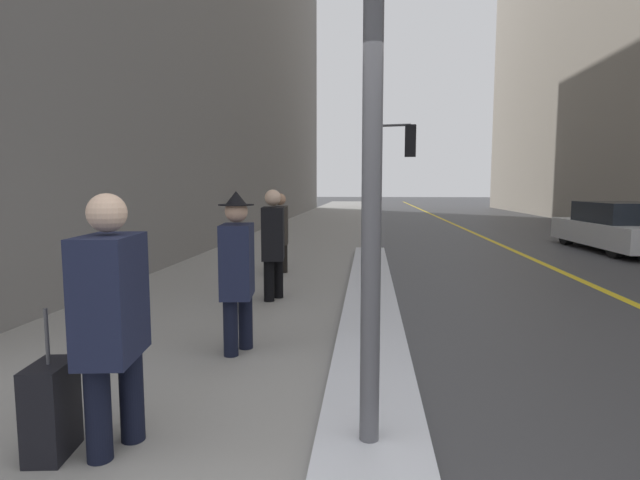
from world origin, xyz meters
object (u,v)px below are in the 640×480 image
at_px(pedestrian_in_glasses, 112,311).
at_px(rolling_suitcase, 51,410).
at_px(traffic_light_near, 396,155).
at_px(parked_car_white, 619,228).
at_px(pedestrian_trailing, 280,230).
at_px(pedestrian_nearside, 273,239).
at_px(pedestrian_in_fedora, 237,266).

height_order(pedestrian_in_glasses, rolling_suitcase, pedestrian_in_glasses).
relative_size(traffic_light_near, rolling_suitcase, 3.77).
bearing_deg(parked_car_white, pedestrian_trailing, 115.97).
relative_size(pedestrian_nearside, pedestrian_trailing, 1.05).
distance_m(traffic_light_near, pedestrian_nearside, 7.97).
height_order(parked_car_white, rolling_suitcase, parked_car_white).
relative_size(traffic_light_near, pedestrian_in_fedora, 2.18).
xyz_separation_m(traffic_light_near, rolling_suitcase, (-2.71, -11.90, -2.28)).
height_order(traffic_light_near, rolling_suitcase, traffic_light_near).
bearing_deg(pedestrian_in_glasses, rolling_suitcase, -80.11).
bearing_deg(pedestrian_in_glasses, traffic_light_near, 161.31).
distance_m(pedestrian_in_fedora, pedestrian_nearside, 2.38).
bearing_deg(pedestrian_in_fedora, parked_car_white, 131.19).
bearing_deg(rolling_suitcase, pedestrian_in_glasses, 99.89).
xyz_separation_m(pedestrian_in_glasses, pedestrian_in_fedora, (0.28, 1.93, -0.02)).
bearing_deg(parked_car_white, pedestrian_in_fedora, 136.91).
bearing_deg(pedestrian_in_fedora, pedestrian_in_glasses, -15.69).
height_order(pedestrian_in_fedora, pedestrian_trailing, pedestrian_in_fedora).
xyz_separation_m(pedestrian_nearside, pedestrian_trailing, (-0.29, 2.21, -0.05)).
bearing_deg(pedestrian_trailing, pedestrian_nearside, 0.10).
xyz_separation_m(pedestrian_in_fedora, rolling_suitcase, (-0.64, -2.05, -0.59)).
bearing_deg(pedestrian_in_glasses, pedestrian_in_fedora, 164.31).
bearing_deg(pedestrian_nearside, parked_car_white, 121.99).
height_order(pedestrian_trailing, parked_car_white, pedestrian_trailing).
bearing_deg(pedestrian_in_glasses, pedestrian_trailing, 173.50).
distance_m(pedestrian_in_glasses, rolling_suitcase, 0.72).
distance_m(pedestrian_in_glasses, parked_car_white, 13.53).
distance_m(pedestrian_nearside, rolling_suitcase, 4.50).
bearing_deg(rolling_suitcase, traffic_light_near, 159.74).
bearing_deg(pedestrian_in_glasses, parked_car_white, 135.71).
bearing_deg(rolling_suitcase, pedestrian_nearside, 165.49).
bearing_deg(rolling_suitcase, pedestrian_in_fedora, 155.11).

